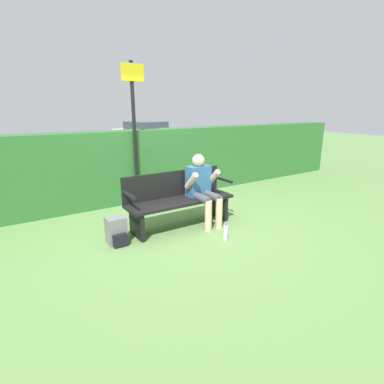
{
  "coord_description": "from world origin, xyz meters",
  "views": [
    {
      "loc": [
        -2.35,
        -3.96,
        1.9
      ],
      "look_at": [
        0.15,
        -0.1,
        0.59
      ],
      "focal_mm": 28.0,
      "sensor_mm": 36.0,
      "label": 1
    }
  ],
  "objects_px": {
    "park_bench": "(179,199)",
    "water_bottle": "(226,232)",
    "signpost": "(134,125)",
    "parked_car": "(146,133)",
    "person_seated": "(202,186)",
    "backpack": "(117,231)"
  },
  "relations": [
    {
      "from": "park_bench",
      "to": "parked_car",
      "type": "distance_m",
      "value": 11.5
    },
    {
      "from": "signpost",
      "to": "water_bottle",
      "type": "bearing_deg",
      "value": -80.5
    },
    {
      "from": "park_bench",
      "to": "parked_car",
      "type": "bearing_deg",
      "value": 68.07
    },
    {
      "from": "backpack",
      "to": "parked_car",
      "type": "bearing_deg",
      "value": 63.4
    },
    {
      "from": "park_bench",
      "to": "signpost",
      "type": "xyz_separation_m",
      "value": [
        -0.11,
        1.45,
        1.12
      ]
    },
    {
      "from": "signpost",
      "to": "parked_car",
      "type": "bearing_deg",
      "value": 64.47
    },
    {
      "from": "parked_car",
      "to": "person_seated",
      "type": "bearing_deg",
      "value": 149.67
    },
    {
      "from": "park_bench",
      "to": "water_bottle",
      "type": "distance_m",
      "value": 0.98
    },
    {
      "from": "signpost",
      "to": "park_bench",
      "type": "bearing_deg",
      "value": -85.74
    },
    {
      "from": "person_seated",
      "to": "water_bottle",
      "type": "height_order",
      "value": "person_seated"
    },
    {
      "from": "backpack",
      "to": "parked_car",
      "type": "xyz_separation_m",
      "value": [
        5.39,
        10.77,
        0.38
      ]
    },
    {
      "from": "backpack",
      "to": "parked_car",
      "type": "distance_m",
      "value": 12.05
    },
    {
      "from": "person_seated",
      "to": "parked_car",
      "type": "bearing_deg",
      "value": 70.04
    },
    {
      "from": "water_bottle",
      "to": "park_bench",
      "type": "bearing_deg",
      "value": 107.81
    },
    {
      "from": "person_seated",
      "to": "backpack",
      "type": "relative_size",
      "value": 2.97
    },
    {
      "from": "backpack",
      "to": "signpost",
      "type": "height_order",
      "value": "signpost"
    },
    {
      "from": "person_seated",
      "to": "signpost",
      "type": "distance_m",
      "value": 1.9
    },
    {
      "from": "signpost",
      "to": "parked_car",
      "type": "relative_size",
      "value": 0.62
    },
    {
      "from": "park_bench",
      "to": "backpack",
      "type": "relative_size",
      "value": 4.57
    },
    {
      "from": "park_bench",
      "to": "signpost",
      "type": "height_order",
      "value": "signpost"
    },
    {
      "from": "park_bench",
      "to": "person_seated",
      "type": "bearing_deg",
      "value": -19.1
    },
    {
      "from": "person_seated",
      "to": "signpost",
      "type": "xyz_separation_m",
      "value": [
        -0.48,
        1.58,
        0.93
      ]
    }
  ]
}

